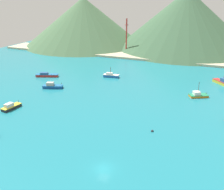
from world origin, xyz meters
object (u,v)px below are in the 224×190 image
fishing_boat_2 (47,75)px  buoy_0 (152,131)px  fishing_boat_1 (111,75)px  fishing_boat_5 (198,95)px  fishing_boat_0 (52,86)px  radio_tower (126,36)px  fishing_boat_6 (223,82)px  fishing_boat_8 (11,107)px

fishing_boat_2 → buoy_0: 68.36m
fishing_boat_1 → fishing_boat_5: bearing=-15.1°
fishing_boat_0 → fishing_boat_5: fishing_boat_5 is taller
radio_tower → fishing_boat_0: bearing=-95.2°
fishing_boat_0 → fishing_boat_1: bearing=53.5°
fishing_boat_6 → fishing_boat_5: bearing=-114.9°
fishing_boat_6 → radio_tower: bearing=143.4°
fishing_boat_0 → fishing_boat_2: 17.42m
fishing_boat_0 → fishing_boat_5: bearing=12.1°
fishing_boat_5 → fishing_boat_8: (-59.17, -35.66, 0.05)m
fishing_boat_6 → fishing_boat_8: (-68.22, -55.16, -0.20)m
fishing_boat_5 → radio_tower: (-51.16, 64.25, 11.00)m
fishing_boat_8 → buoy_0: (48.93, 2.84, -0.70)m
fishing_boat_6 → fishing_boat_2: bearing=-166.3°
fishing_boat_1 → fishing_boat_6: bearing=9.7°
fishing_boat_0 → fishing_boat_6: (67.19, 31.99, 0.13)m
buoy_0 → fishing_boat_5: bearing=72.7°
fishing_boat_0 → radio_tower: size_ratio=0.38×
fishing_boat_0 → buoy_0: bearing=-23.0°
fishing_boat_0 → fishing_boat_2: bearing=133.4°
fishing_boat_5 → fishing_boat_2: bearing=179.9°
fishing_boat_0 → fishing_boat_6: 74.42m
fishing_boat_5 → fishing_boat_1: bearing=164.9°
fishing_boat_5 → fishing_boat_8: fishing_boat_5 is taller
fishing_boat_2 → radio_tower: size_ratio=0.47×
fishing_boat_1 → buoy_0: fishing_boat_1 is taller
fishing_boat_6 → buoy_0: bearing=-110.2°
fishing_boat_6 → fishing_boat_8: fishing_boat_6 is taller
radio_tower → fishing_boat_5: bearing=-51.5°
fishing_boat_8 → buoy_0: bearing=3.3°
fishing_boat_2 → fishing_boat_6: 81.48m
buoy_0 → radio_tower: size_ratio=0.03×
fishing_boat_1 → fishing_boat_5: size_ratio=1.01×
fishing_boat_0 → fishing_boat_5: size_ratio=1.14×
fishing_boat_2 → fishing_boat_8: fishing_boat_8 is taller
fishing_boat_2 → buoy_0: (59.87, -33.00, -0.66)m
fishing_boat_5 → fishing_boat_6: size_ratio=0.87×
fishing_boat_0 → fishing_boat_8: 23.19m
fishing_boat_0 → fishing_boat_1: (17.37, 23.45, -0.05)m
fishing_boat_5 → fishing_boat_6: fishing_boat_5 is taller
fishing_boat_0 → fishing_boat_2: fishing_boat_0 is taller
fishing_boat_2 → radio_tower: bearing=73.5°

